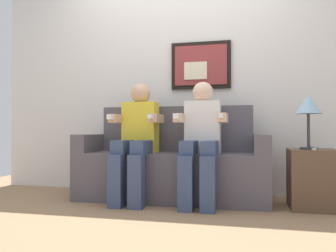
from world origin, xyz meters
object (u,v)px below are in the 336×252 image
(person_on_right, at_px, (201,136))
(spare_remote_on_table, at_px, (313,148))
(table_lamp, at_px, (308,107))
(couch, at_px, (172,167))
(side_table_right, at_px, (314,179))
(person_on_left, at_px, (137,136))

(person_on_right, distance_m, spare_remote_on_table, 0.93)
(table_lamp, distance_m, spare_remote_on_table, 0.35)
(person_on_right, height_order, spare_remote_on_table, person_on_right)
(couch, xyz_separation_m, table_lamp, (1.20, -0.16, 0.55))
(table_lamp, xyz_separation_m, spare_remote_on_table, (0.03, -0.01, -0.35))
(couch, relative_size, side_table_right, 3.59)
(side_table_right, bearing_deg, table_lamp, -133.19)
(person_on_left, height_order, person_on_right, same)
(side_table_right, relative_size, table_lamp, 1.09)
(person_on_left, bearing_deg, side_table_right, 2.27)
(couch, distance_m, side_table_right, 1.25)
(person_on_right, relative_size, side_table_right, 2.22)
(couch, distance_m, spare_remote_on_table, 1.26)
(spare_remote_on_table, bearing_deg, side_table_right, 75.52)
(table_lamp, bearing_deg, side_table_right, 46.81)
(person_on_right, bearing_deg, side_table_right, 3.72)
(spare_remote_on_table, bearing_deg, couch, 172.28)
(person_on_left, xyz_separation_m, spare_remote_on_table, (1.53, -0.00, -0.10))
(spare_remote_on_table, bearing_deg, person_on_right, 180.00)
(couch, relative_size, person_on_right, 1.62)
(couch, bearing_deg, side_table_right, -4.83)
(couch, xyz_separation_m, spare_remote_on_table, (1.23, -0.17, 0.20))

